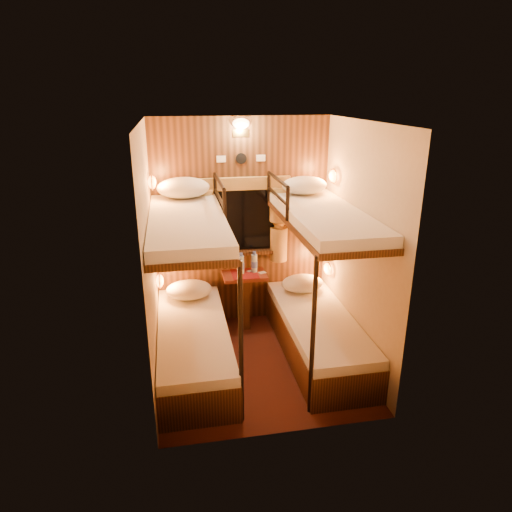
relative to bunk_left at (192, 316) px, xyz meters
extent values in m
plane|color=#36150E|center=(0.65, -0.07, -0.56)|extent=(2.10, 2.10, 0.00)
plane|color=silver|center=(0.65, -0.07, 1.84)|extent=(2.10, 2.10, 0.00)
plane|color=#C6B293|center=(0.65, 0.98, 0.64)|extent=(2.40, 0.00, 2.40)
plane|color=#C6B293|center=(0.65, -1.12, 0.64)|extent=(2.40, 0.00, 2.40)
plane|color=#C6B293|center=(-0.35, -0.07, 0.64)|extent=(0.00, 2.40, 2.40)
plane|color=#C6B293|center=(1.65, -0.07, 0.64)|extent=(0.00, 2.40, 2.40)
cube|color=#321E0E|center=(0.65, 0.97, 0.64)|extent=(2.00, 0.03, 2.40)
cube|color=#321E0E|center=(0.00, 0.00, -0.38)|extent=(0.70, 1.90, 0.35)
cube|color=silver|center=(0.00, 0.00, -0.16)|extent=(0.68, 1.88, 0.10)
cube|color=#321E0E|center=(0.00, 0.00, 0.89)|extent=(0.70, 1.90, 0.06)
cube|color=silver|center=(0.00, 0.00, 0.97)|extent=(0.68, 1.88, 0.10)
cylinder|color=black|center=(0.35, -0.90, 0.17)|extent=(0.04, 0.04, 1.45)
cylinder|color=black|center=(0.35, 0.88, 1.08)|extent=(0.04, 0.04, 0.32)
cylinder|color=black|center=(0.35, 0.03, 1.08)|extent=(0.04, 0.04, 0.32)
cylinder|color=black|center=(0.35, 0.46, 1.24)|extent=(0.04, 0.85, 0.04)
cylinder|color=black|center=(0.35, 0.46, 1.07)|extent=(0.03, 0.85, 0.03)
cube|color=#321E0E|center=(1.30, 0.00, -0.38)|extent=(0.70, 1.90, 0.35)
cube|color=silver|center=(1.30, 0.00, -0.16)|extent=(0.68, 1.88, 0.10)
cube|color=#321E0E|center=(1.30, 0.00, 0.89)|extent=(0.70, 1.90, 0.06)
cube|color=silver|center=(1.30, 0.00, 0.97)|extent=(0.68, 1.88, 0.10)
cylinder|color=black|center=(0.95, -0.90, 0.17)|extent=(0.04, 0.04, 1.45)
cylinder|color=black|center=(0.95, 0.88, 1.08)|extent=(0.04, 0.04, 0.32)
cylinder|color=black|center=(0.95, 0.03, 1.08)|extent=(0.04, 0.04, 0.32)
cylinder|color=black|center=(0.95, 0.46, 1.24)|extent=(0.04, 0.85, 0.04)
cylinder|color=black|center=(0.95, 0.46, 1.07)|extent=(0.03, 0.85, 0.03)
cube|color=black|center=(0.65, 0.95, 0.69)|extent=(0.98, 0.02, 0.78)
cube|color=black|center=(0.65, 0.94, 0.69)|extent=(0.90, 0.01, 0.70)
cube|color=#321E0E|center=(0.65, 0.90, 0.31)|extent=(1.00, 0.12, 0.04)
cube|color=olive|center=(0.65, 0.91, 1.12)|extent=(1.10, 0.06, 0.14)
cylinder|color=olive|center=(0.22, 0.90, 0.87)|extent=(0.22, 0.22, 0.40)
cylinder|color=olive|center=(0.22, 0.90, 0.64)|extent=(0.11, 0.11, 0.12)
cylinder|color=olive|center=(0.22, 0.90, 0.39)|extent=(0.20, 0.20, 0.40)
torus|color=gold|center=(0.22, 0.90, 0.64)|extent=(0.14, 0.14, 0.02)
cylinder|color=olive|center=(1.08, 0.90, 0.87)|extent=(0.22, 0.22, 0.40)
cylinder|color=olive|center=(1.08, 0.90, 0.64)|extent=(0.11, 0.11, 0.12)
cylinder|color=olive|center=(1.08, 0.90, 0.39)|extent=(0.20, 0.20, 0.40)
torus|color=gold|center=(1.08, 0.90, 0.64)|extent=(0.14, 0.14, 0.02)
cylinder|color=black|center=(0.65, 0.95, 1.39)|extent=(0.12, 0.02, 0.12)
cube|color=silver|center=(0.43, 0.95, 1.39)|extent=(0.10, 0.01, 0.07)
cube|color=silver|center=(0.87, 0.95, 1.39)|extent=(0.10, 0.01, 0.07)
cube|color=gold|center=(0.65, 0.95, 1.66)|extent=(0.18, 0.01, 0.08)
ellipsoid|color=#FFCC8C|center=(0.65, 0.93, 1.76)|extent=(0.18, 0.09, 0.11)
ellipsoid|color=orange|center=(-0.31, 0.63, 0.14)|extent=(0.08, 0.20, 0.13)
torus|color=gold|center=(-0.31, 0.63, 0.14)|extent=(0.02, 0.17, 0.17)
ellipsoid|color=orange|center=(-0.31, 0.63, 1.22)|extent=(0.08, 0.20, 0.13)
torus|color=gold|center=(-0.31, 0.63, 1.22)|extent=(0.02, 0.17, 0.17)
ellipsoid|color=orange|center=(1.61, 0.63, 0.14)|extent=(0.08, 0.20, 0.13)
torus|color=gold|center=(1.61, 0.63, 0.14)|extent=(0.02, 0.17, 0.17)
ellipsoid|color=orange|center=(1.61, 0.63, 1.22)|extent=(0.08, 0.20, 0.13)
torus|color=gold|center=(1.61, 0.63, 1.22)|extent=(0.02, 0.17, 0.17)
cube|color=maroon|center=(0.65, 0.78, 0.07)|extent=(0.50, 0.34, 0.04)
cube|color=#321E0E|center=(0.65, 0.78, -0.25)|extent=(0.08, 0.30, 0.61)
cube|color=maroon|center=(0.65, 0.78, 0.09)|extent=(0.30, 0.34, 0.01)
cylinder|color=#99BFE5|center=(0.61, 0.80, 0.20)|extent=(0.07, 0.07, 0.22)
cylinder|color=#4761D6|center=(0.61, 0.80, 0.19)|extent=(0.07, 0.07, 0.08)
cylinder|color=#4761D6|center=(0.61, 0.80, 0.33)|extent=(0.04, 0.04, 0.03)
cylinder|color=#99BFE5|center=(0.77, 0.82, 0.20)|extent=(0.07, 0.07, 0.22)
cylinder|color=#4761D6|center=(0.77, 0.82, 0.19)|extent=(0.07, 0.07, 0.08)
cylinder|color=#4761D6|center=(0.77, 0.82, 0.33)|extent=(0.04, 0.04, 0.03)
cube|color=silver|center=(0.86, 0.78, 0.09)|extent=(0.10, 0.08, 0.01)
cube|color=silver|center=(0.72, 0.85, 0.09)|extent=(0.08, 0.08, 0.01)
ellipsoid|color=silver|center=(0.00, 0.66, 0.00)|extent=(0.51, 0.37, 0.20)
ellipsoid|color=silver|center=(1.30, 0.61, -0.01)|extent=(0.49, 0.35, 0.19)
ellipsoid|color=silver|center=(0.00, 0.72, 1.14)|extent=(0.55, 0.39, 0.22)
ellipsoid|color=silver|center=(1.30, 0.67, 1.13)|extent=(0.49, 0.35, 0.19)
camera|label=1|loc=(-0.12, -4.06, 2.09)|focal=32.00mm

